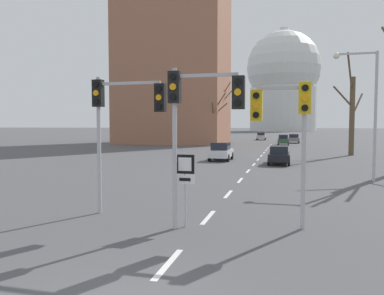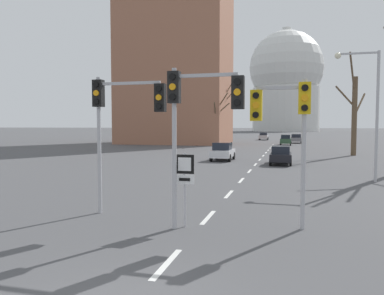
{
  "view_description": "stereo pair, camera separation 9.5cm",
  "coord_description": "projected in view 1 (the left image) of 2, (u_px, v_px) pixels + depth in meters",
  "views": [
    {
      "loc": [
        2.63,
        -5.37,
        3.21
      ],
      "look_at": [
        -0.61,
        7.3,
        2.42
      ],
      "focal_mm": 35.0,
      "sensor_mm": 36.0,
      "label": 1
    },
    {
      "loc": [
        2.73,
        -5.35,
        3.21
      ],
      "look_at": [
        -0.61,
        7.3,
        2.42
      ],
      "focal_mm": 35.0,
      "sensor_mm": 36.0,
      "label": 2
    }
  ],
  "objects": [
    {
      "name": "lane_stripe_7",
      "position": [
        261.0,
        156.0,
        39.11
      ],
      "size": [
        0.16,
        2.0,
        0.01
      ],
      "primitive_type": "cube",
      "color": "silver",
      "rests_on": "ground_plane"
    },
    {
      "name": "route_sign_post",
      "position": [
        185.0,
        177.0,
        11.69
      ],
      "size": [
        0.6,
        0.08,
        2.34
      ],
      "color": "#B2B2B7",
      "rests_on": "ground_plane"
    },
    {
      "name": "lane_stripe_5",
      "position": [
        254.0,
        164.0,
        30.4
      ],
      "size": [
        0.16,
        2.0,
        0.01
      ],
      "primitive_type": "cube",
      "color": "silver",
      "rests_on": "ground_plane"
    },
    {
      "name": "lane_stripe_4",
      "position": [
        248.0,
        171.0,
        26.05
      ],
      "size": [
        0.16,
        2.0,
        0.01
      ],
      "primitive_type": "cube",
      "color": "silver",
      "rests_on": "ground_plane"
    },
    {
      "name": "lane_stripe_11",
      "position": [
        270.0,
        146.0,
        56.51
      ],
      "size": [
        0.16,
        2.0,
        0.01
      ],
      "primitive_type": "cube",
      "color": "silver",
      "rests_on": "ground_plane"
    },
    {
      "name": "bare_tree_left_near",
      "position": [
        220.0,
        114.0,
        63.53
      ],
      "size": [
        4.43,
        3.61,
        10.58
      ],
      "color": "brown",
      "rests_on": "ground_plane"
    },
    {
      "name": "street_lamp_right",
      "position": [
        367.0,
        100.0,
        21.05
      ],
      "size": [
        2.4,
        0.36,
        7.33
      ],
      "color": "#B2B2B7",
      "rests_on": "ground_plane"
    },
    {
      "name": "traffic_signal_centre_tall",
      "position": [
        196.0,
        107.0,
        11.19
      ],
      "size": [
        2.3,
        0.34,
        4.93
      ],
      "color": "#B2B2B7",
      "rests_on": "ground_plane"
    },
    {
      "name": "lane_stripe_8",
      "position": [
        264.0,
        153.0,
        43.46
      ],
      "size": [
        0.16,
        2.0,
        0.01
      ],
      "primitive_type": "cube",
      "color": "silver",
      "rests_on": "ground_plane"
    },
    {
      "name": "traffic_signal_near_left",
      "position": [
        120.0,
        110.0,
        13.21
      ],
      "size": [
        2.71,
        0.34,
        4.92
      ],
      "color": "#B2B2B7",
      "rests_on": "ground_plane"
    },
    {
      "name": "lane_stripe_6",
      "position": [
        258.0,
        160.0,
        34.76
      ],
      "size": [
        0.16,
        2.0,
        0.01
      ],
      "primitive_type": "cube",
      "color": "silver",
      "rests_on": "ground_plane"
    },
    {
      "name": "lane_stripe_9",
      "position": [
        266.0,
        150.0,
        47.81
      ],
      "size": [
        0.16,
        2.0,
        0.01
      ],
      "primitive_type": "cube",
      "color": "silver",
      "rests_on": "ground_plane"
    },
    {
      "name": "lane_stripe_10",
      "position": [
        268.0,
        148.0,
        52.16
      ],
      "size": [
        0.16,
        2.0,
        0.01
      ],
      "primitive_type": "cube",
      "color": "silver",
      "rests_on": "ground_plane"
    },
    {
      "name": "lane_stripe_1",
      "position": [
        208.0,
        217.0,
        13.0
      ],
      "size": [
        0.16,
        2.0,
        0.01
      ],
      "primitive_type": "cube",
      "color": "silver",
      "rests_on": "ground_plane"
    },
    {
      "name": "bare_tree_left_far",
      "position": [
        214.0,
        121.0,
        58.02
      ],
      "size": [
        3.86,
        3.1,
        8.2
      ],
      "color": "brown",
      "rests_on": "ground_plane"
    },
    {
      "name": "capitol_dome",
      "position": [
        283.0,
        81.0,
        193.29
      ],
      "size": [
        37.52,
        37.52,
        53.0
      ],
      "color": "silver",
      "rests_on": "ground_plane"
    },
    {
      "name": "lane_stripe_0",
      "position": [
        168.0,
        264.0,
        8.65
      ],
      "size": [
        0.16,
        2.0,
        0.01
      ],
      "primitive_type": "cube",
      "color": "silver",
      "rests_on": "ground_plane"
    },
    {
      "name": "sedan_near_left",
      "position": [
        221.0,
        151.0,
        33.86
      ],
      "size": [
        1.84,
        3.87,
        1.64
      ],
      "color": "silver",
      "rests_on": "ground_plane"
    },
    {
      "name": "traffic_signal_near_right",
      "position": [
        287.0,
        116.0,
        11.47
      ],
      "size": [
        1.8,
        0.34,
        4.6
      ],
      "color": "#B2B2B7",
      "rests_on": "ground_plane"
    },
    {
      "name": "sedan_near_right",
      "position": [
        283.0,
        140.0,
        59.61
      ],
      "size": [
        1.72,
        4.34,
        1.67
      ],
      "color": "#2D4C33",
      "rests_on": "ground_plane"
    },
    {
      "name": "lane_stripe_2",
      "position": [
        228.0,
        194.0,
        17.35
      ],
      "size": [
        0.16,
        2.0,
        0.01
      ],
      "primitive_type": "cube",
      "color": "silver",
      "rests_on": "ground_plane"
    },
    {
      "name": "lane_stripe_3",
      "position": [
        240.0,
        180.0,
        21.7
      ],
      "size": [
        0.16,
        2.0,
        0.01
      ],
      "primitive_type": "cube",
      "color": "silver",
      "rests_on": "ground_plane"
    },
    {
      "name": "sedan_far_right",
      "position": [
        279.0,
        155.0,
        30.57
      ],
      "size": [
        1.72,
        4.11,
        1.51
      ],
      "color": "black",
      "rests_on": "ground_plane"
    },
    {
      "name": "sedan_far_left",
      "position": [
        294.0,
        138.0,
        66.7
      ],
      "size": [
        1.95,
        4.2,
        1.6
      ],
      "color": "slate",
      "rests_on": "ground_plane"
    },
    {
      "name": "apartment_block_left",
      "position": [
        174.0,
        66.0,
        65.47
      ],
      "size": [
        18.0,
        14.0,
        27.05
      ],
      "primitive_type": "cube",
      "color": "#9E664C",
      "rests_on": "ground_plane"
    },
    {
      "name": "sedan_mid_centre",
      "position": [
        261.0,
        136.0,
        80.6
      ],
      "size": [
        1.87,
        4.54,
        1.63
      ],
      "color": "#B7B7BC",
      "rests_on": "ground_plane"
    },
    {
      "name": "lane_stripe_12",
      "position": [
        271.0,
        145.0,
        60.86
      ],
      "size": [
        0.16,
        2.0,
        0.01
      ],
      "primitive_type": "cube",
      "color": "silver",
      "rests_on": "ground_plane"
    },
    {
      "name": "bare_tree_right_far",
      "position": [
        352.0,
        113.0,
        39.31
      ],
      "size": [
        3.5,
        5.13,
        10.42
      ],
      "color": "brown",
      "rests_on": "ground_plane"
    }
  ]
}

